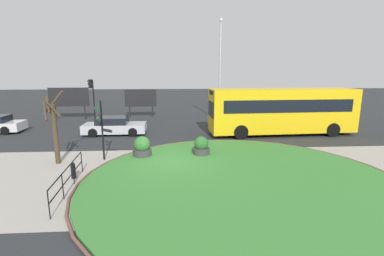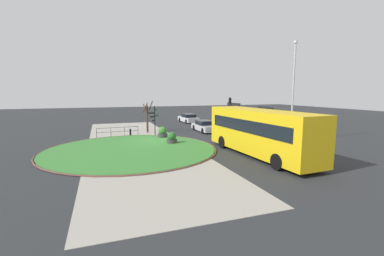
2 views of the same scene
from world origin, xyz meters
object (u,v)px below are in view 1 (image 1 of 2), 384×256
at_px(lamppost_tall, 220,68).
at_px(billboard_left, 141,99).
at_px(car_far_lane, 114,126).
at_px(planter_near_signpost, 201,147).
at_px(signpost_directional, 102,127).
at_px(planter_kerbside, 142,148).
at_px(street_tree_bare, 54,128).
at_px(bollard_foreground, 73,170).
at_px(bus_yellow, 282,110).
at_px(billboard_right, 69,98).
at_px(traffic_light_near, 92,91).

xyz_separation_m(lamppost_tall, billboard_left, (-7.58, 2.47, -2.97)).
height_order(lamppost_tall, billboard_left, lamppost_tall).
relative_size(car_far_lane, lamppost_tall, 0.50).
relative_size(billboard_left, planter_near_signpost, 2.90).
bearing_deg(signpost_directional, lamppost_tall, 55.02).
bearing_deg(billboard_left, planter_kerbside, -83.76).
bearing_deg(street_tree_bare, planter_near_signpost, 7.06).
xyz_separation_m(lamppost_tall, planter_near_signpost, (-2.72, -10.77, -4.40)).
height_order(car_far_lane, billboard_left, billboard_left).
relative_size(bollard_foreground, billboard_left, 0.24).
bearing_deg(billboard_left, signpost_directional, -92.06).
bearing_deg(billboard_left, street_tree_bare, -100.91).
relative_size(bus_yellow, street_tree_bare, 2.90).
height_order(signpost_directional, bus_yellow, bus_yellow).
distance_m(bus_yellow, lamppost_tall, 7.62).
relative_size(lamppost_tall, planter_kerbside, 7.92).
height_order(signpost_directional, planter_kerbside, signpost_directional).
xyz_separation_m(billboard_right, planter_kerbside, (8.34, -12.54, -1.60)).
xyz_separation_m(signpost_directional, bollard_foreground, (-0.69, -2.49, -1.42)).
xyz_separation_m(bus_yellow, billboard_left, (-11.24, 8.41, 0.11)).
height_order(car_far_lane, traffic_light_near, traffic_light_near).
bearing_deg(bollard_foreground, lamppost_tall, 58.07).
xyz_separation_m(lamppost_tall, billboard_right, (-14.29, 1.67, -2.77)).
bearing_deg(traffic_light_near, planter_near_signpost, 122.36).
height_order(signpost_directional, street_tree_bare, street_tree_bare).
xyz_separation_m(signpost_directional, traffic_light_near, (-3.63, 10.95, 1.05)).
bearing_deg(bus_yellow, lamppost_tall, -61.17).
relative_size(planter_kerbside, street_tree_bare, 0.32).
bearing_deg(planter_kerbside, bus_yellow, 27.18).
relative_size(car_far_lane, planter_kerbside, 3.93).
relative_size(lamppost_tall, billboard_left, 2.92).
xyz_separation_m(planter_near_signpost, planter_kerbside, (-3.24, -0.11, 0.03)).
relative_size(bus_yellow, billboard_left, 3.39).
height_order(bus_yellow, traffic_light_near, traffic_light_near).
bearing_deg(car_far_lane, street_tree_bare, -103.70).
bearing_deg(car_far_lane, lamppost_tall, 29.97).
distance_m(bollard_foreground, bus_yellow, 14.62).
distance_m(bollard_foreground, car_far_lane, 8.64).
height_order(signpost_directional, lamppost_tall, lamppost_tall).
relative_size(signpost_directional, planter_kerbside, 2.73).
height_order(car_far_lane, billboard_right, billboard_right).
height_order(bus_yellow, street_tree_bare, street_tree_bare).
xyz_separation_m(billboard_left, billboard_right, (-6.71, -0.80, 0.20)).
bearing_deg(bollard_foreground, signpost_directional, 74.58).
bearing_deg(lamppost_tall, signpost_directional, -124.98).
height_order(billboard_left, planter_kerbside, billboard_left).
bearing_deg(car_far_lane, planter_near_signpost, -44.29).
xyz_separation_m(signpost_directional, car_far_lane, (-0.74, 6.15, -1.18)).
xyz_separation_m(bollard_foreground, street_tree_bare, (-1.54, 2.11, 1.45)).
bearing_deg(bus_yellow, signpost_directional, 22.13).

